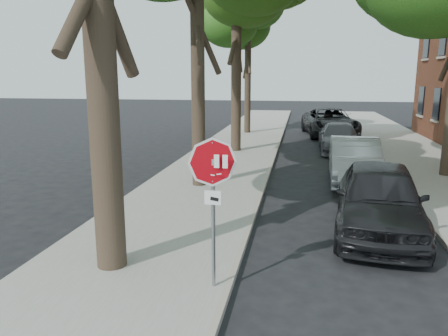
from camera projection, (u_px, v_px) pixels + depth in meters
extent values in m
plane|color=black|center=(254.00, 295.00, 7.49)|extent=(120.00, 120.00, 0.00)
cube|color=gray|center=(227.00, 159.00, 19.46)|extent=(4.00, 55.00, 0.12)
cube|color=gray|center=(429.00, 166.00, 18.02)|extent=(4.00, 55.00, 0.12)
cube|color=#9E9384|center=(273.00, 160.00, 19.12)|extent=(0.12, 55.00, 0.13)
cube|color=#9E9384|center=(378.00, 164.00, 18.37)|extent=(0.12, 55.00, 0.13)
cylinder|color=gray|center=(213.00, 214.00, 7.32)|extent=(0.06, 0.06, 2.60)
cube|color=#99999E|center=(213.00, 162.00, 7.10)|extent=(0.05, 0.06, 0.10)
cylinder|color=#99999E|center=(213.00, 162.00, 7.10)|extent=(0.76, 0.32, 0.82)
cylinder|color=white|center=(213.00, 162.00, 7.08)|extent=(0.76, 0.32, 0.82)
cylinder|color=#BA0711|center=(212.00, 162.00, 7.08)|extent=(0.68, 0.29, 0.74)
cube|color=white|center=(200.00, 161.00, 7.10)|extent=(0.08, 0.00, 0.22)
cube|color=white|center=(208.00, 161.00, 7.08)|extent=(0.08, 0.00, 0.22)
cube|color=white|center=(217.00, 161.00, 7.05)|extent=(0.08, 0.00, 0.22)
cube|color=white|center=(225.00, 162.00, 7.03)|extent=(0.08, 0.00, 0.22)
cube|color=silver|center=(206.00, 174.00, 7.12)|extent=(0.08, 0.00, 0.03)
cube|color=silver|center=(212.00, 175.00, 7.11)|extent=(0.08, 0.00, 0.03)
cube|color=silver|center=(219.00, 174.00, 7.09)|extent=(0.08, 0.00, 0.03)
cube|color=white|center=(213.00, 198.00, 7.21)|extent=(0.28, 0.02, 0.24)
cube|color=black|center=(214.00, 199.00, 7.20)|extent=(0.15, 0.00, 0.08)
cylinder|color=black|center=(98.00, 5.00, 7.44)|extent=(0.56, 0.56, 9.50)
cylinder|color=black|center=(197.00, 37.00, 13.67)|extent=(0.44, 0.44, 9.50)
cylinder|color=black|center=(236.00, 44.00, 20.32)|extent=(0.48, 0.48, 10.00)
cylinder|color=black|center=(248.00, 61.00, 27.22)|extent=(0.40, 0.40, 9.00)
ellipsoid|color=#125313|center=(248.00, 18.00, 26.70)|extent=(4.16, 4.16, 3.33)
ellipsoid|color=#125313|center=(263.00, 0.00, 25.80)|extent=(3.40, 3.40, 2.72)
ellipsoid|color=#125313|center=(238.00, 26.00, 27.64)|extent=(3.78, 3.78, 3.02)
imported|color=black|center=(379.00, 198.00, 10.38)|extent=(2.49, 5.10, 1.68)
imported|color=#A4A8AC|center=(355.00, 161.00, 15.31)|extent=(1.81, 4.75, 1.55)
imported|color=#48484D|center=(339.00, 138.00, 21.58)|extent=(1.96, 4.78, 1.38)
imported|color=black|center=(330.00, 122.00, 27.13)|extent=(3.61, 6.49, 1.72)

